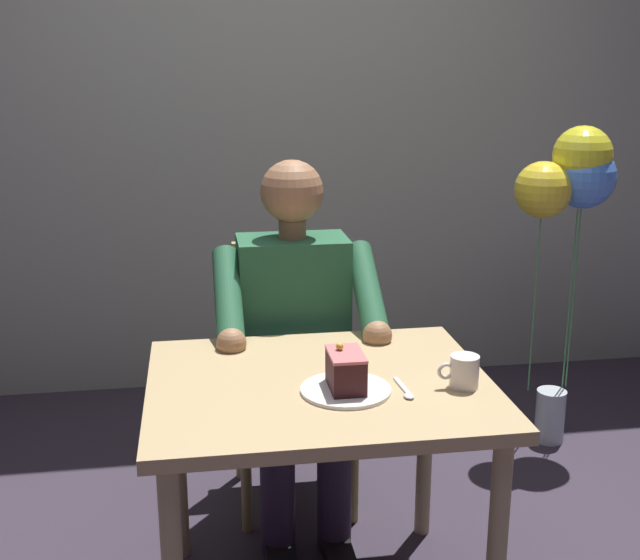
{
  "coord_description": "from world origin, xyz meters",
  "views": [
    {
      "loc": [
        0.31,
        1.96,
        1.53
      ],
      "look_at": [
        -0.02,
        -0.1,
        0.95
      ],
      "focal_mm": 45.01,
      "sensor_mm": 36.0,
      "label": 1
    }
  ],
  "objects_px": {
    "dining_table": "(320,412)",
    "chair": "(290,360)",
    "coffee_cup": "(464,371)",
    "cake_slice": "(346,370)",
    "balloon_display": "(570,195)",
    "seated_person": "(296,340)",
    "dessert_spoon": "(406,391)"
  },
  "relations": [
    {
      "from": "dessert_spoon",
      "to": "balloon_display",
      "type": "height_order",
      "value": "balloon_display"
    },
    {
      "from": "seated_person",
      "to": "coffee_cup",
      "type": "relative_size",
      "value": 11.0
    },
    {
      "from": "chair",
      "to": "coffee_cup",
      "type": "distance_m",
      "value": 0.89
    },
    {
      "from": "chair",
      "to": "coffee_cup",
      "type": "bearing_deg",
      "value": 115.15
    },
    {
      "from": "seated_person",
      "to": "balloon_display",
      "type": "relative_size",
      "value": 0.95
    },
    {
      "from": "dining_table",
      "to": "balloon_display",
      "type": "xyz_separation_m",
      "value": [
        -1.12,
        -0.91,
        0.41
      ]
    },
    {
      "from": "seated_person",
      "to": "cake_slice",
      "type": "bearing_deg",
      "value": 95.41
    },
    {
      "from": "cake_slice",
      "to": "balloon_display",
      "type": "relative_size",
      "value": 0.11
    },
    {
      "from": "chair",
      "to": "balloon_display",
      "type": "xyz_separation_m",
      "value": [
        -1.12,
        -0.24,
        0.52
      ]
    },
    {
      "from": "seated_person",
      "to": "cake_slice",
      "type": "distance_m",
      "value": 0.59
    },
    {
      "from": "chair",
      "to": "cake_slice",
      "type": "bearing_deg",
      "value": 94.16
    },
    {
      "from": "chair",
      "to": "coffee_cup",
      "type": "xyz_separation_m",
      "value": [
        -0.36,
        0.77,
        0.25
      ]
    },
    {
      "from": "dining_table",
      "to": "cake_slice",
      "type": "relative_size",
      "value": 6.62
    },
    {
      "from": "dining_table",
      "to": "balloon_display",
      "type": "distance_m",
      "value": 1.5
    },
    {
      "from": "dining_table",
      "to": "chair",
      "type": "relative_size",
      "value": 1.0
    },
    {
      "from": "chair",
      "to": "seated_person",
      "type": "bearing_deg",
      "value": 90.0
    },
    {
      "from": "coffee_cup",
      "to": "dessert_spoon",
      "type": "xyz_separation_m",
      "value": [
        0.16,
        0.01,
        -0.04
      ]
    },
    {
      "from": "chair",
      "to": "coffee_cup",
      "type": "height_order",
      "value": "chair"
    },
    {
      "from": "seated_person",
      "to": "dining_table",
      "type": "bearing_deg",
      "value": 90.0
    },
    {
      "from": "cake_slice",
      "to": "dessert_spoon",
      "type": "xyz_separation_m",
      "value": [
        -0.15,
        0.03,
        -0.06
      ]
    },
    {
      "from": "coffee_cup",
      "to": "balloon_display",
      "type": "relative_size",
      "value": 0.09
    },
    {
      "from": "dining_table",
      "to": "cake_slice",
      "type": "distance_m",
      "value": 0.18
    },
    {
      "from": "seated_person",
      "to": "balloon_display",
      "type": "bearing_deg",
      "value": -159.82
    },
    {
      "from": "seated_person",
      "to": "dessert_spoon",
      "type": "height_order",
      "value": "seated_person"
    },
    {
      "from": "dining_table",
      "to": "seated_person",
      "type": "bearing_deg",
      "value": -90.0
    },
    {
      "from": "seated_person",
      "to": "dessert_spoon",
      "type": "relative_size",
      "value": 8.49
    },
    {
      "from": "balloon_display",
      "to": "chair",
      "type": "bearing_deg",
      "value": 11.9
    },
    {
      "from": "dining_table",
      "to": "coffee_cup",
      "type": "bearing_deg",
      "value": 164.53
    },
    {
      "from": "dining_table",
      "to": "chair",
      "type": "bearing_deg",
      "value": -90.0
    },
    {
      "from": "dining_table",
      "to": "balloon_display",
      "type": "relative_size",
      "value": 0.71
    },
    {
      "from": "seated_person",
      "to": "coffee_cup",
      "type": "height_order",
      "value": "seated_person"
    },
    {
      "from": "dining_table",
      "to": "chair",
      "type": "distance_m",
      "value": 0.68
    }
  ]
}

